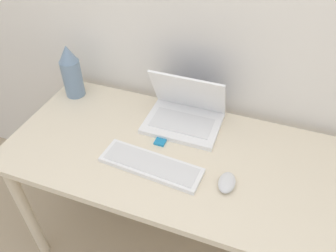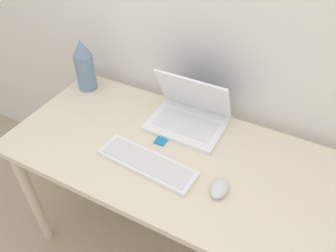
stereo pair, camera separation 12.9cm
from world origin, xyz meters
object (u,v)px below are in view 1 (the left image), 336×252
at_px(keyboard, 151,165).
at_px(mp3_player, 161,141).
at_px(laptop, 185,112).
at_px(mouse, 227,183).
at_px(vase, 71,72).

height_order(keyboard, mp3_player, keyboard).
xyz_separation_m(laptop, mouse, (0.26, -0.29, -0.04)).
distance_m(laptop, keyboard, 0.31).
xyz_separation_m(keyboard, mp3_player, (-0.02, 0.14, -0.01)).
height_order(mouse, vase, vase).
xyz_separation_m(laptop, keyboard, (-0.04, -0.30, -0.04)).
bearing_deg(laptop, vase, 178.36).
height_order(laptop, vase, vase).
relative_size(laptop, mouse, 3.24).
bearing_deg(keyboard, mouse, 2.00).
height_order(laptop, keyboard, laptop).
bearing_deg(mp3_player, mouse, -23.22).
xyz_separation_m(keyboard, mouse, (0.29, 0.01, 0.01)).
relative_size(keyboard, mouse, 4.07).
xyz_separation_m(keyboard, vase, (-0.53, 0.32, 0.12)).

